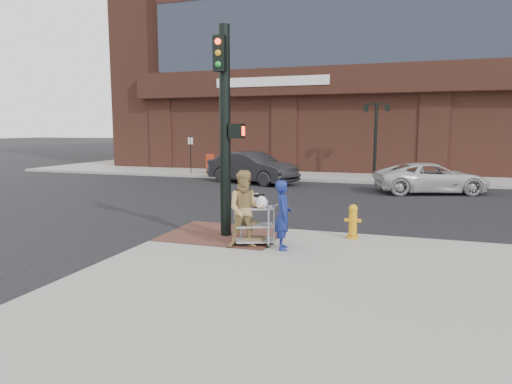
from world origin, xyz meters
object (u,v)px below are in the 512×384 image
(lamp_post, at_px, (376,131))
(minivan_white, at_px, (431,178))
(traffic_signal_pole, at_px, (225,125))
(pedestrian_tan, at_px, (246,209))
(woman_blue, at_px, (283,215))
(sedan_dark, at_px, (252,168))
(utility_cart, at_px, (255,222))
(fire_hydrant, at_px, (353,221))

(lamp_post, relative_size, minivan_white, 0.85)
(traffic_signal_pole, height_order, pedestrian_tan, traffic_signal_pole)
(lamp_post, xyz_separation_m, traffic_signal_pole, (-2.48, -15.23, 0.21))
(pedestrian_tan, bearing_deg, woman_blue, -11.50)
(woman_blue, height_order, minivan_white, woman_blue)
(traffic_signal_pole, bearing_deg, pedestrian_tan, -47.65)
(woman_blue, distance_m, sedan_dark, 13.47)
(woman_blue, bearing_deg, pedestrian_tan, 83.42)
(sedan_dark, xyz_separation_m, utility_cart, (4.27, -12.37, -0.12))
(pedestrian_tan, relative_size, sedan_dark, 0.35)
(traffic_signal_pole, xyz_separation_m, woman_blue, (1.64, -0.79, -1.92))
(traffic_signal_pole, height_order, woman_blue, traffic_signal_pole)
(minivan_white, height_order, fire_hydrant, minivan_white)
(woman_blue, relative_size, fire_hydrant, 1.83)
(minivan_white, xyz_separation_m, fire_hydrant, (-2.19, -10.05, -0.08))
(traffic_signal_pole, xyz_separation_m, pedestrian_tan, (0.84, -0.92, -1.83))
(lamp_post, relative_size, sedan_dark, 0.83)
(minivan_white, bearing_deg, traffic_signal_pole, 136.06)
(traffic_signal_pole, relative_size, woman_blue, 3.31)
(lamp_post, distance_m, pedestrian_tan, 16.31)
(pedestrian_tan, height_order, minivan_white, pedestrian_tan)
(lamp_post, bearing_deg, pedestrian_tan, -95.80)
(lamp_post, relative_size, utility_cart, 3.43)
(lamp_post, distance_m, woman_blue, 16.13)
(sedan_dark, distance_m, minivan_white, 8.55)
(sedan_dark, bearing_deg, woman_blue, -137.88)
(traffic_signal_pole, bearing_deg, utility_cart, -34.05)
(traffic_signal_pole, distance_m, pedestrian_tan, 2.21)
(woman_blue, height_order, utility_cart, woman_blue)
(woman_blue, height_order, pedestrian_tan, pedestrian_tan)
(lamp_post, relative_size, woman_blue, 2.65)
(woman_blue, xyz_separation_m, pedestrian_tan, (-0.80, -0.13, 0.10))
(traffic_signal_pole, xyz_separation_m, minivan_white, (5.16, 10.74, -2.18))
(sedan_dark, bearing_deg, pedestrian_tan, -141.30)
(fire_hydrant, bearing_deg, minivan_white, 77.73)
(woman_blue, distance_m, pedestrian_tan, 0.82)
(minivan_white, bearing_deg, woman_blue, 144.74)
(lamp_post, relative_size, fire_hydrant, 4.85)
(utility_cart, bearing_deg, traffic_signal_pole, 145.95)
(sedan_dark, bearing_deg, fire_hydrant, -129.81)
(traffic_signal_pole, bearing_deg, sedan_dark, 105.86)
(sedan_dark, relative_size, utility_cart, 4.16)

